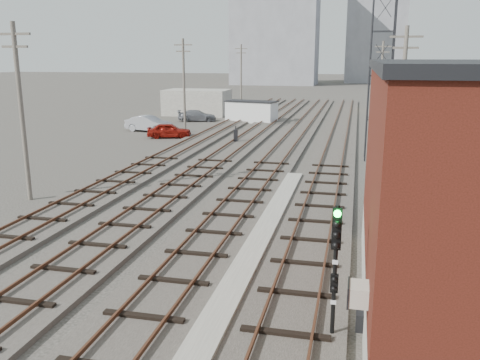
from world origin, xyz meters
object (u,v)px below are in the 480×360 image
(signal_mast, at_px, (335,265))
(car_silver, at_px, (149,124))
(car_red, at_px, (169,130))
(car_grey, at_px, (197,116))
(site_trailer, at_px, (251,111))
(switch_stand, at_px, (236,136))

(signal_mast, bearing_deg, car_silver, 119.69)
(car_red, xyz_separation_m, car_grey, (-1.25, 12.36, -0.04))
(signal_mast, xyz_separation_m, site_trailer, (-11.40, 44.48, -0.92))
(switch_stand, xyz_separation_m, car_silver, (-10.14, 5.02, 0.11))
(switch_stand, xyz_separation_m, car_red, (-6.73, 1.71, 0.01))
(car_red, bearing_deg, signal_mast, -168.77)
(switch_stand, distance_m, site_trailer, 14.71)
(signal_mast, bearing_deg, car_red, 117.57)
(car_grey, bearing_deg, car_silver, 152.36)
(car_red, bearing_deg, site_trailer, -37.86)
(switch_stand, distance_m, car_grey, 16.17)
(switch_stand, xyz_separation_m, car_grey, (-7.98, 14.06, -0.03))
(car_grey, bearing_deg, car_red, 171.57)
(switch_stand, relative_size, site_trailer, 0.23)
(car_silver, bearing_deg, car_red, -123.62)
(car_silver, bearing_deg, signal_mast, -139.73)
(car_red, distance_m, car_silver, 4.76)
(car_red, bearing_deg, car_grey, -10.57)
(car_silver, relative_size, car_grey, 1.07)
(signal_mast, height_order, car_silver, signal_mast)
(site_trailer, height_order, car_grey, site_trailer)
(switch_stand, bearing_deg, car_red, 159.61)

